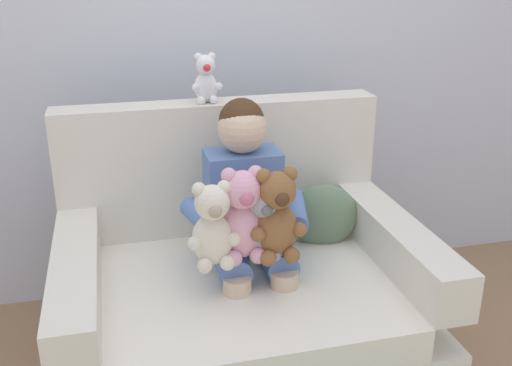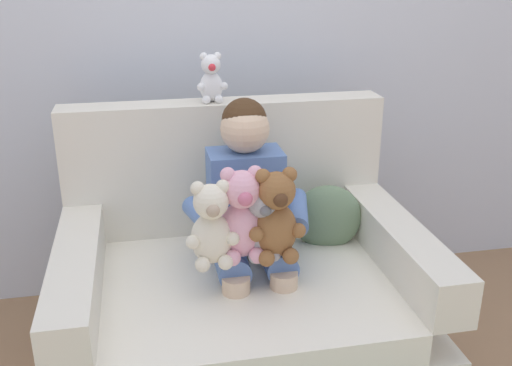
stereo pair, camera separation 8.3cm
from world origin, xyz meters
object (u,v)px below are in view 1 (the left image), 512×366
(plush_brown, at_px, (277,217))
(throw_pillow, at_px, (323,216))
(plush_cream, at_px, (213,227))
(plush_white_on_backrest, at_px, (206,80))
(armchair, at_px, (240,299))
(seated_child, at_px, (247,208))
(plush_grey, at_px, (263,224))
(plush_pink, at_px, (243,217))

(plush_brown, relative_size, throw_pillow, 1.19)
(plush_cream, relative_size, plush_white_on_backrest, 1.53)
(armchair, relative_size, plush_brown, 3.97)
(armchair, height_order, plush_white_on_backrest, plush_white_on_backrest)
(plush_cream, bearing_deg, seated_child, 53.86)
(plush_brown, bearing_deg, armchair, 101.97)
(throw_pillow, bearing_deg, plush_cream, -148.90)
(seated_child, relative_size, plush_white_on_backrest, 4.46)
(armchair, distance_m, throw_pillow, 0.44)
(plush_brown, distance_m, plush_cream, 0.21)
(plush_grey, bearing_deg, seated_child, 103.66)
(plush_white_on_backrest, bearing_deg, plush_cream, -97.76)
(plush_white_on_backrest, bearing_deg, plush_pink, -86.09)
(plush_grey, bearing_deg, armchair, 118.32)
(plush_grey, height_order, throw_pillow, plush_grey)
(plush_grey, relative_size, plush_white_on_backrest, 1.35)
(armchair, bearing_deg, throw_pillow, 19.79)
(armchair, xyz_separation_m, plush_brown, (0.09, -0.16, 0.39))
(armchair, relative_size, plush_pink, 3.93)
(plush_brown, relative_size, plush_white_on_backrest, 1.68)
(seated_child, bearing_deg, plush_cream, -134.37)
(throw_pillow, bearing_deg, plush_grey, -138.89)
(plush_brown, xyz_separation_m, plush_grey, (-0.04, 0.02, -0.03))
(seated_child, bearing_deg, plush_white_on_backrest, 99.34)
(plush_grey, height_order, plush_cream, plush_cream)
(plush_cream, bearing_deg, plush_pink, 17.01)
(plush_grey, height_order, plush_pink, plush_pink)
(plush_cream, bearing_deg, throw_pillow, 34.28)
(armchair, xyz_separation_m, plush_pink, (-0.02, -0.13, 0.39))
(plush_cream, height_order, plush_pink, plush_pink)
(armchair, height_order, throw_pillow, armchair)
(plush_pink, distance_m, plush_white_on_backrest, 0.59)
(seated_child, relative_size, plush_brown, 2.66)
(plush_brown, height_order, plush_cream, plush_brown)
(armchair, distance_m, plush_cream, 0.42)
(seated_child, bearing_deg, plush_grey, -91.07)
(armchair, bearing_deg, plush_grey, -71.36)
(armchair, height_order, seated_child, seated_child)
(plush_grey, distance_m, plush_white_on_backrest, 0.62)
(plush_grey, distance_m, throw_pillow, 0.43)
(seated_child, distance_m, plush_white_on_backrest, 0.51)
(seated_child, height_order, plush_brown, seated_child)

